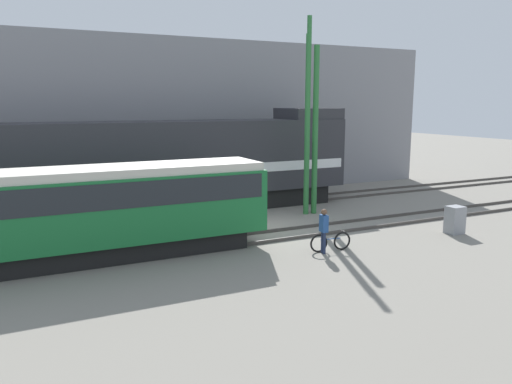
% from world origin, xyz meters
% --- Properties ---
extents(ground_plane, '(120.00, 120.00, 0.00)m').
position_xyz_m(ground_plane, '(0.00, 0.00, 0.00)').
color(ground_plane, gray).
extents(track_near, '(60.00, 1.51, 0.14)m').
position_xyz_m(track_near, '(0.00, -1.65, 0.07)').
color(track_near, '#47423D').
rests_on(track_near, ground).
extents(track_far, '(60.00, 1.51, 0.14)m').
position_xyz_m(track_far, '(0.00, 4.81, 0.07)').
color(track_far, '#47423D').
rests_on(track_far, ground).
extents(building_backdrop, '(33.47, 6.00, 9.35)m').
position_xyz_m(building_backdrop, '(0.00, 11.60, 4.67)').
color(building_backdrop, gray).
rests_on(building_backdrop, ground).
extents(freight_locomotive, '(21.68, 3.04, 5.30)m').
position_xyz_m(freight_locomotive, '(-3.78, 4.81, 2.47)').
color(freight_locomotive, black).
rests_on(freight_locomotive, ground).
extents(streetcar, '(12.46, 2.54, 3.35)m').
position_xyz_m(streetcar, '(-7.39, -1.65, 1.92)').
color(streetcar, black).
rests_on(streetcar, ground).
extents(bicycle, '(1.70, 0.44, 0.78)m').
position_xyz_m(bicycle, '(0.78, -4.42, 0.36)').
color(bicycle, black).
rests_on(bicycle, ground).
extents(person, '(0.26, 0.38, 1.70)m').
position_xyz_m(person, '(0.39, -4.52, 1.04)').
color(person, '#232D4C').
rests_on(person, ground).
extents(utility_pole_left, '(0.22, 0.22, 8.87)m').
position_xyz_m(utility_pole_left, '(3.33, 1.58, 4.43)').
color(utility_pole_left, '#2D7238').
rests_on(utility_pole_left, ground).
extents(utility_pole_center, '(0.23, 0.23, 9.71)m').
position_xyz_m(utility_pole_center, '(3.39, 1.58, 4.85)').
color(utility_pole_center, '#2D7238').
rests_on(utility_pole_center, ground).
extents(utility_pole_right, '(0.28, 0.28, 8.38)m').
position_xyz_m(utility_pole_right, '(3.83, 1.58, 4.19)').
color(utility_pole_right, '#2D7238').
rests_on(utility_pole_right, ground).
extents(signal_box, '(0.70, 0.60, 1.20)m').
position_xyz_m(signal_box, '(7.13, -4.55, 0.60)').
color(signal_box, gray).
rests_on(signal_box, ground).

